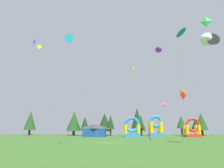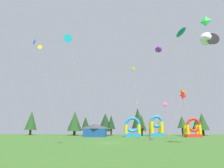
# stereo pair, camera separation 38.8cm
# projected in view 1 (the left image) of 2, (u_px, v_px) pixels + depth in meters

# --- Properties ---
(ground_plane) EXTENTS (120.00, 120.00, 0.00)m
(ground_plane) POSITION_uv_depth(u_px,v_px,m) (109.00, 143.00, 37.06)
(ground_plane) COLOR #3D6B28
(kite_pink_diamond) EXTENTS (3.24, 3.23, 9.64)m
(kite_pink_diamond) POSITION_uv_depth(u_px,v_px,m) (165.00, 105.00, 56.64)
(kite_pink_diamond) COLOR #EA599E
(kite_pink_diamond) RESTS_ON ground_plane
(kite_cyan_delta) EXTENTS (5.82, 3.82, 16.62)m
(kite_cyan_delta) POSITION_uv_depth(u_px,v_px,m) (68.00, 39.00, 30.78)
(kite_cyan_delta) COLOR #19B7CC
(kite_cyan_delta) RESTS_ON ground_plane
(kite_blue_diamond) EXTENTS (0.89, 9.24, 20.97)m
(kite_blue_diamond) POSITION_uv_depth(u_px,v_px,m) (34.00, 43.00, 42.48)
(kite_blue_diamond) COLOR blue
(kite_blue_diamond) RESTS_ON ground_plane
(kite_teal_parafoil) EXTENTS (2.06, 6.05, 22.50)m
(kite_teal_parafoil) POSITION_uv_depth(u_px,v_px,m) (181.00, 33.00, 41.41)
(kite_teal_parafoil) COLOR #0C7F7A
(kite_teal_parafoil) RESTS_ON ground_plane
(kite_white_delta) EXTENTS (8.13, 4.48, 17.94)m
(kite_white_delta) POSITION_uv_depth(u_px,v_px,m) (207.00, 38.00, 32.24)
(kite_white_delta) COLOR white
(kite_white_delta) RESTS_ON ground_plane
(kite_yellow_delta) EXTENTS (7.57, 2.15, 27.14)m
(kite_yellow_delta) POSITION_uv_depth(u_px,v_px,m) (40.00, 48.00, 60.88)
(kite_yellow_delta) COLOR yellow
(kite_yellow_delta) RESTS_ON ground_plane
(kite_green_diamond) EXTENTS (3.64, 7.72, 20.43)m
(kite_green_diamond) POSITION_uv_depth(u_px,v_px,m) (206.00, 22.00, 33.23)
(kite_green_diamond) COLOR green
(kite_green_diamond) RESTS_ON ground_plane
(kite_purple_delta) EXTENTS (10.07, 3.35, 22.35)m
(kite_purple_delta) POSITION_uv_depth(u_px,v_px,m) (158.00, 48.00, 48.59)
(kite_purple_delta) COLOR purple
(kite_purple_delta) RESTS_ON ground_plane
(kite_black_delta) EXTENTS (5.50, 2.05, 17.53)m
(kite_black_delta) POSITION_uv_depth(u_px,v_px,m) (211.00, 42.00, 33.04)
(kite_black_delta) COLOR black
(kite_black_delta) RESTS_ON ground_plane
(kite_lime_box) EXTENTS (1.78, 6.87, 19.40)m
(kite_lime_box) POSITION_uv_depth(u_px,v_px,m) (133.00, 69.00, 56.86)
(kite_lime_box) COLOR #8CD826
(kite_lime_box) RESTS_ON ground_plane
(kite_red_diamond) EXTENTS (2.80, 1.34, 9.41)m
(kite_red_diamond) POSITION_uv_depth(u_px,v_px,m) (183.00, 96.00, 39.93)
(kite_red_diamond) COLOR red
(kite_red_diamond) RESTS_ON ground_plane
(kite_orange_box) EXTENTS (5.01, 0.99, 11.88)m
(kite_orange_box) POSITION_uv_depth(u_px,v_px,m) (183.00, 93.00, 50.22)
(kite_orange_box) COLOR orange
(kite_orange_box) RESTS_ON ground_plane
(person_midfield) EXTENTS (0.38, 0.38, 1.61)m
(person_midfield) POSITION_uv_depth(u_px,v_px,m) (150.00, 136.00, 45.12)
(person_midfield) COLOR #724C8C
(person_midfield) RESTS_ON ground_plane
(inflatable_orange_dome) EXTENTS (4.66, 4.62, 7.23)m
(inflatable_orange_dome) POSITION_uv_depth(u_px,v_px,m) (156.00, 128.00, 71.13)
(inflatable_orange_dome) COLOR #268CD8
(inflatable_orange_dome) RESTS_ON ground_plane
(inflatable_yellow_castle) EXTENTS (5.32, 4.03, 6.41)m
(inflatable_yellow_castle) POSITION_uv_depth(u_px,v_px,m) (132.00, 130.00, 66.66)
(inflatable_yellow_castle) COLOR #268CD8
(inflatable_yellow_castle) RESTS_ON ground_plane
(inflatable_red_slide) EXTENTS (4.65, 3.65, 5.95)m
(inflatable_red_slide) POSITION_uv_depth(u_px,v_px,m) (192.00, 130.00, 63.52)
(inflatable_red_slide) COLOR red
(inflatable_red_slide) RESTS_ON ground_plane
(festival_tent) EXTENTS (7.15, 3.59, 4.07)m
(festival_tent) POSITION_uv_depth(u_px,v_px,m) (95.00, 130.00, 64.89)
(festival_tent) COLOR #19478C
(festival_tent) RESTS_ON ground_plane
(tree_row_0) EXTENTS (4.86, 4.86, 9.95)m
(tree_row_0) POSITION_uv_depth(u_px,v_px,m) (30.00, 120.00, 84.59)
(tree_row_0) COLOR #4C331E
(tree_row_0) RESTS_ON ground_plane
(tree_row_1) EXTENTS (5.30, 5.30, 9.12)m
(tree_row_1) POSITION_uv_depth(u_px,v_px,m) (74.00, 120.00, 83.21)
(tree_row_1) COLOR #4C331E
(tree_row_1) RESTS_ON ground_plane
(tree_row_2) EXTENTS (5.63, 5.63, 9.45)m
(tree_row_2) POSITION_uv_depth(u_px,v_px,m) (74.00, 121.00, 80.80)
(tree_row_2) COLOR #4C331E
(tree_row_2) RESTS_ON ground_plane
(tree_row_3) EXTENTS (3.05, 3.05, 7.19)m
(tree_row_3) POSITION_uv_depth(u_px,v_px,m) (85.00, 124.00, 80.72)
(tree_row_3) COLOR #4C331E
(tree_row_3) RESTS_ON ground_plane
(tree_row_4) EXTENTS (3.26, 3.26, 6.75)m
(tree_row_4) POSITION_uv_depth(u_px,v_px,m) (85.00, 124.00, 78.14)
(tree_row_4) COLOR #4C331E
(tree_row_4) RESTS_ON ground_plane
(tree_row_5) EXTENTS (6.05, 6.05, 8.84)m
(tree_row_5) POSITION_uv_depth(u_px,v_px,m) (105.00, 122.00, 83.19)
(tree_row_5) COLOR #4C331E
(tree_row_5) RESTS_ON ground_plane
(tree_row_6) EXTENTS (3.10, 3.10, 7.75)m
(tree_row_6) POSITION_uv_depth(u_px,v_px,m) (111.00, 122.00, 77.45)
(tree_row_6) COLOR #4C331E
(tree_row_6) RESTS_ON ground_plane
(tree_row_7) EXTENTS (4.76, 4.76, 10.46)m
(tree_row_7) POSITION_uv_depth(u_px,v_px,m) (137.00, 118.00, 77.52)
(tree_row_7) COLOR #4C331E
(tree_row_7) RESTS_ON ground_plane
(tree_row_8) EXTENTS (3.59, 3.59, 7.81)m
(tree_row_8) POSITION_uv_depth(u_px,v_px,m) (141.00, 123.00, 77.70)
(tree_row_8) COLOR #4C331E
(tree_row_8) RESTS_ON ground_plane
(tree_row_9) EXTENTS (3.58, 3.58, 7.41)m
(tree_row_9) POSITION_uv_depth(u_px,v_px,m) (181.00, 122.00, 76.16)
(tree_row_9) COLOR #4C331E
(tree_row_9) RESTS_ON ground_plane
(tree_row_10) EXTENTS (3.86, 3.86, 6.67)m
(tree_row_10) POSITION_uv_depth(u_px,v_px,m) (196.00, 125.00, 77.71)
(tree_row_10) COLOR #4C331E
(tree_row_10) RESTS_ON ground_plane
(tree_row_11) EXTENTS (4.76, 4.76, 8.68)m
(tree_row_11) POSITION_uv_depth(u_px,v_px,m) (201.00, 122.00, 78.63)
(tree_row_11) COLOR #4C331E
(tree_row_11) RESTS_ON ground_plane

